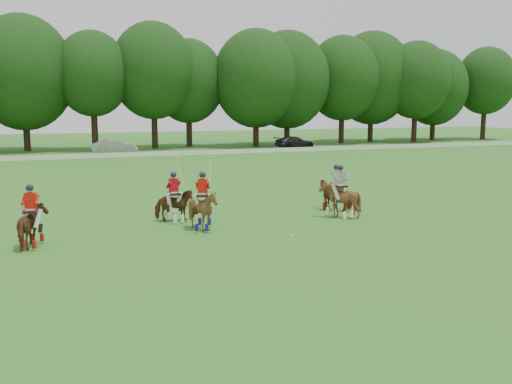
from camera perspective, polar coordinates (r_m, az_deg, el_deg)
name	(u,v)px	position (r m, az deg, el deg)	size (l,w,h in m)	color
ground	(260,255)	(18.81, 0.41, -6.27)	(180.00, 180.00, 0.00)	#327220
tree_line	(95,74)	(65.35, -15.79, 11.28)	(117.98, 14.32, 14.75)	black
boundary_rail	(108,155)	(55.45, -14.61, 3.57)	(120.00, 0.10, 0.44)	white
car_mid	(114,146)	(60.02, -13.97, 4.46)	(1.56, 4.48, 1.48)	#96969B
car_right	(295,142)	(65.94, 3.88, 4.99)	(1.89, 4.66, 1.35)	black
polo_red_a	(32,225)	(21.04, -21.51, -3.10)	(1.20, 1.87, 2.19)	#522C15
polo_red_b	(174,205)	(24.12, -8.21, -1.25)	(1.51, 1.34, 2.65)	#522C15
polo_red_c	(203,209)	(22.39, -5.33, -1.73)	(1.73, 1.82, 2.84)	#522C15
polo_stripe_a	(336,194)	(26.80, 7.99, -0.21)	(1.71, 1.72, 2.14)	#522C15
polo_stripe_b	(340,199)	(25.02, 8.38, -0.69)	(1.50, 1.64, 2.30)	#522C15
polo_ball	(292,236)	(21.24, 3.58, -4.42)	(0.09, 0.09, 0.09)	white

